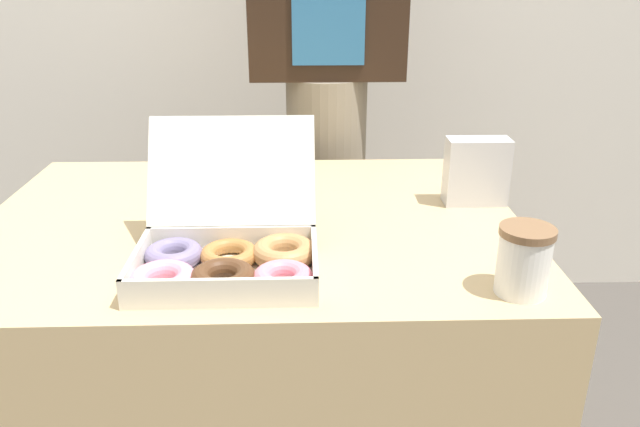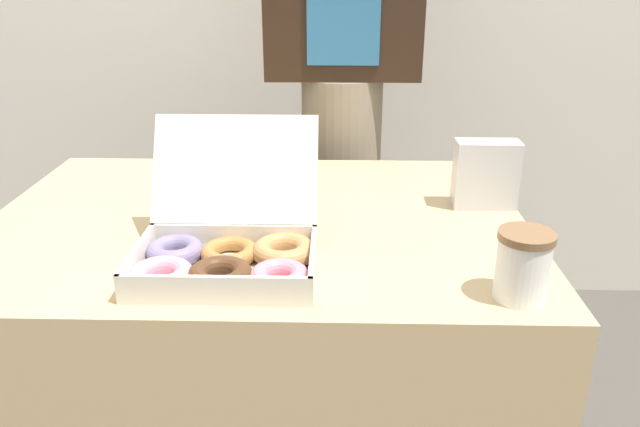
{
  "view_description": "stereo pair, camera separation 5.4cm",
  "coord_description": "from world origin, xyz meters",
  "px_view_note": "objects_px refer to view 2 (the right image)",
  "views": [
    {
      "loc": [
        0.1,
        -1.16,
        1.23
      ],
      "look_at": [
        0.13,
        -0.19,
        0.84
      ],
      "focal_mm": 35.0,
      "sensor_mm": 36.0,
      "label": 1
    },
    {
      "loc": [
        0.16,
        -1.16,
        1.23
      ],
      "look_at": [
        0.13,
        -0.19,
        0.84
      ],
      "focal_mm": 35.0,
      "sensor_mm": 36.0,
      "label": 2
    }
  ],
  "objects_px": {
    "donut_box": "(227,252)",
    "napkin_holder": "(486,174)",
    "coffee_cup": "(523,265)",
    "person_customer": "(342,79)"
  },
  "relations": [
    {
      "from": "coffee_cup",
      "to": "napkin_holder",
      "type": "bearing_deg",
      "value": 85.92
    },
    {
      "from": "coffee_cup",
      "to": "napkin_holder",
      "type": "distance_m",
      "value": 0.39
    },
    {
      "from": "donut_box",
      "to": "person_customer",
      "type": "bearing_deg",
      "value": 76.73
    },
    {
      "from": "donut_box",
      "to": "napkin_holder",
      "type": "distance_m",
      "value": 0.58
    },
    {
      "from": "donut_box",
      "to": "coffee_cup",
      "type": "bearing_deg",
      "value": -9.83
    },
    {
      "from": "donut_box",
      "to": "coffee_cup",
      "type": "xyz_separation_m",
      "value": [
        0.46,
        -0.08,
        0.02
      ]
    },
    {
      "from": "napkin_holder",
      "to": "person_customer",
      "type": "height_order",
      "value": "person_customer"
    },
    {
      "from": "donut_box",
      "to": "napkin_holder",
      "type": "xyz_separation_m",
      "value": [
        0.49,
        0.31,
        0.04
      ]
    },
    {
      "from": "donut_box",
      "to": "napkin_holder",
      "type": "bearing_deg",
      "value": 32.02
    },
    {
      "from": "napkin_holder",
      "to": "coffee_cup",
      "type": "bearing_deg",
      "value": -94.08
    }
  ]
}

